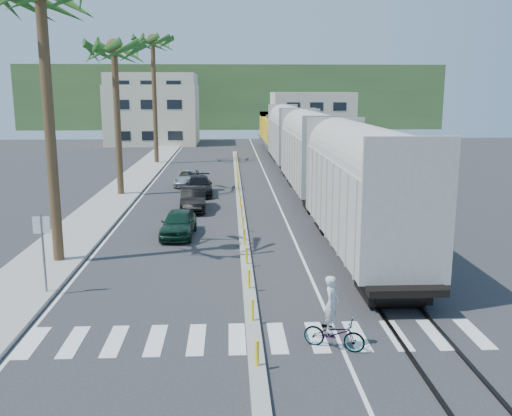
{
  "coord_description": "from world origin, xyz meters",
  "views": [
    {
      "loc": [
        -0.69,
        -17.81,
        7.23
      ],
      "look_at": [
        0.52,
        7.53,
        2.0
      ],
      "focal_mm": 40.0,
      "sensor_mm": 36.0,
      "label": 1
    }
  ],
  "objects_px": {
    "car_lead": "(178,223)",
    "car_second": "(194,199)",
    "street_sign": "(43,242)",
    "cyclist": "(334,326)"
  },
  "relations": [
    {
      "from": "street_sign",
      "to": "car_second",
      "type": "distance_m",
      "value": 15.49
    },
    {
      "from": "street_sign",
      "to": "car_lead",
      "type": "xyz_separation_m",
      "value": [
        4.03,
        8.34,
        -1.3
      ]
    },
    {
      "from": "car_second",
      "to": "cyclist",
      "type": "distance_m",
      "value": 20.25
    },
    {
      "from": "car_second",
      "to": "car_lead",
      "type": "bearing_deg",
      "value": -94.88
    },
    {
      "from": "car_lead",
      "to": "cyclist",
      "type": "xyz_separation_m",
      "value": [
        5.5,
        -13.13,
        -0.0
      ]
    },
    {
      "from": "car_lead",
      "to": "car_second",
      "type": "distance_m",
      "value": 6.47
    },
    {
      "from": "street_sign",
      "to": "car_lead",
      "type": "relative_size",
      "value": 0.74
    },
    {
      "from": "street_sign",
      "to": "car_second",
      "type": "bearing_deg",
      "value": 73.41
    },
    {
      "from": "car_lead",
      "to": "car_second",
      "type": "bearing_deg",
      "value": 89.37
    },
    {
      "from": "street_sign",
      "to": "car_lead",
      "type": "height_order",
      "value": "street_sign"
    }
  ]
}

